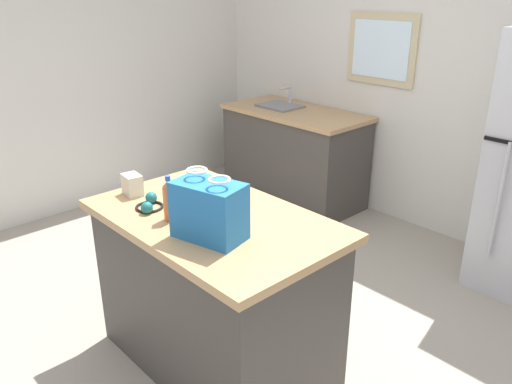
{
  "coord_description": "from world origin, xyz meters",
  "views": [
    {
      "loc": [
        1.89,
        -1.75,
        2.03
      ],
      "look_at": [
        0.0,
        0.02,
        0.97
      ],
      "focal_mm": 35.86,
      "sensor_mm": 36.0,
      "label": 1
    }
  ],
  "objects_px": {
    "shopping_bag": "(209,210)",
    "bottle": "(169,200)",
    "small_box": "(132,185)",
    "ear_defenders": "(149,204)",
    "kitchen_island": "(216,292)"
  },
  "relations": [
    {
      "from": "shopping_bag",
      "to": "bottle",
      "type": "xyz_separation_m",
      "value": [
        -0.29,
        -0.03,
        -0.03
      ]
    },
    {
      "from": "small_box",
      "to": "bottle",
      "type": "xyz_separation_m",
      "value": [
        0.42,
        -0.04,
        0.05
      ]
    },
    {
      "from": "bottle",
      "to": "ear_defenders",
      "type": "relative_size",
      "value": 1.12
    },
    {
      "from": "shopping_bag",
      "to": "kitchen_island",
      "type": "bearing_deg",
      "value": 137.67
    },
    {
      "from": "small_box",
      "to": "ear_defenders",
      "type": "distance_m",
      "value": 0.23
    },
    {
      "from": "shopping_bag",
      "to": "bottle",
      "type": "distance_m",
      "value": 0.29
    },
    {
      "from": "kitchen_island",
      "to": "ear_defenders",
      "type": "height_order",
      "value": "ear_defenders"
    },
    {
      "from": "small_box",
      "to": "bottle",
      "type": "relative_size",
      "value": 0.5
    },
    {
      "from": "small_box",
      "to": "bottle",
      "type": "bearing_deg",
      "value": -4.76
    },
    {
      "from": "kitchen_island",
      "to": "bottle",
      "type": "distance_m",
      "value": 0.6
    },
    {
      "from": "kitchen_island",
      "to": "shopping_bag",
      "type": "relative_size",
      "value": 3.68
    },
    {
      "from": "small_box",
      "to": "kitchen_island",
      "type": "bearing_deg",
      "value": 15.79
    },
    {
      "from": "shopping_bag",
      "to": "small_box",
      "type": "distance_m",
      "value": 0.71
    },
    {
      "from": "ear_defenders",
      "to": "shopping_bag",
      "type": "bearing_deg",
      "value": 3.09
    },
    {
      "from": "bottle",
      "to": "ear_defenders",
      "type": "distance_m",
      "value": 0.22
    }
  ]
}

